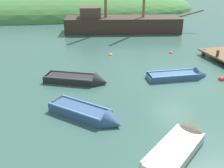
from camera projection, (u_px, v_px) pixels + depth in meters
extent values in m
plane|color=#33564C|center=(175.00, 79.00, 16.01)|extent=(120.00, 120.00, 0.00)
cylinder|color=#433421|center=(203.00, 56.00, 20.69)|extent=(0.28, 0.28, 1.06)
cylinder|color=#433421|center=(218.00, 53.00, 18.73)|extent=(0.20, 0.20, 0.45)
ellipsoid|color=#477F3D|center=(67.00, 11.00, 43.99)|extent=(46.13, 23.87, 8.40)
cube|color=#38281E|center=(123.00, 28.00, 28.70)|extent=(13.04, 6.06, 2.41)
cube|color=#997A51|center=(123.00, 17.00, 28.23)|extent=(12.49, 5.68, 0.10)
cylinder|color=olive|center=(190.00, 14.00, 28.38)|extent=(2.92, 0.83, 0.97)
cube|color=#4C3828|center=(91.00, 12.00, 27.86)|extent=(2.67, 2.82, 1.10)
cube|color=beige|center=(174.00, 153.00, 9.26)|extent=(3.05, 2.71, 0.46)
cone|color=beige|center=(194.00, 130.00, 10.59)|extent=(1.24, 1.31, 1.09)
cube|color=white|center=(181.00, 142.00, 9.57)|extent=(0.78, 0.95, 0.05)
cube|color=white|center=(168.00, 157.00, 8.82)|extent=(0.78, 0.95, 0.05)
cube|color=white|center=(189.00, 153.00, 8.86)|extent=(2.35, 1.83, 0.07)
cube|color=white|center=(162.00, 142.00, 9.46)|extent=(2.35, 1.83, 0.07)
cube|color=#335175|center=(80.00, 112.00, 11.93)|extent=(2.82, 2.88, 0.52)
cone|color=#335175|center=(114.00, 123.00, 11.04)|extent=(1.22, 1.22, 1.00)
cube|color=#4F75A1|center=(57.00, 103.00, 12.59)|extent=(0.76, 0.74, 0.36)
cube|color=#4F75A1|center=(89.00, 111.00, 11.60)|extent=(0.82, 0.80, 0.05)
cube|color=#4F75A1|center=(71.00, 106.00, 12.10)|extent=(0.82, 0.80, 0.05)
cube|color=#4F75A1|center=(73.00, 111.00, 11.44)|extent=(2.08, 2.16, 0.07)
cube|color=#4F75A1|center=(86.00, 102.00, 12.19)|extent=(2.08, 2.16, 0.07)
cube|color=#335175|center=(172.00, 77.00, 16.00)|extent=(3.21, 1.30, 0.45)
cone|color=#335175|center=(201.00, 75.00, 16.34)|extent=(0.83, 1.08, 1.03)
cube|color=#4F75A1|center=(149.00, 78.00, 15.72)|extent=(0.19, 0.98, 0.32)
cube|color=#4F75A1|center=(181.00, 74.00, 16.03)|extent=(0.25, 1.01, 0.05)
cube|color=#4F75A1|center=(164.00, 75.00, 15.84)|extent=(0.25, 1.01, 0.05)
cube|color=#4F75A1|center=(176.00, 76.00, 15.45)|extent=(3.08, 0.30, 0.07)
cube|color=#4F75A1|center=(170.00, 70.00, 16.35)|extent=(3.08, 0.30, 0.07)
cube|color=black|center=(71.00, 80.00, 15.56)|extent=(3.29, 2.43, 0.49)
cone|color=black|center=(101.00, 82.00, 15.21)|extent=(1.17, 1.34, 1.12)
cube|color=#3B3B3B|center=(48.00, 77.00, 15.80)|extent=(0.58, 1.01, 0.34)
cube|color=#3B3B3B|center=(79.00, 78.00, 15.39)|extent=(0.64, 1.06, 0.05)
cube|color=#3B3B3B|center=(62.00, 76.00, 15.58)|extent=(0.64, 1.06, 0.05)
cube|color=#3B3B3B|center=(67.00, 79.00, 14.95)|extent=(2.74, 1.41, 0.07)
cube|color=#3B3B3B|center=(73.00, 72.00, 15.94)|extent=(2.74, 1.41, 0.07)
sphere|color=red|center=(221.00, 80.00, 15.85)|extent=(0.42, 0.42, 0.42)
sphere|color=orange|center=(171.00, 53.00, 21.12)|extent=(0.30, 0.30, 0.30)
sphere|color=yellow|center=(110.00, 55.00, 20.62)|extent=(0.32, 0.32, 0.32)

